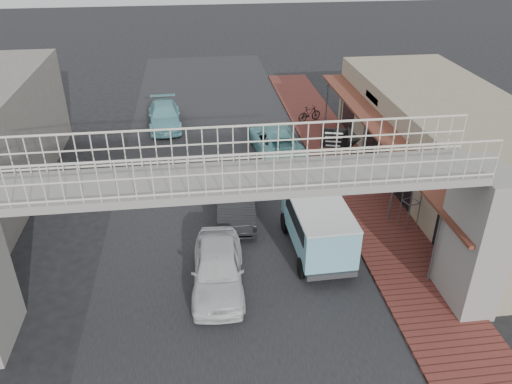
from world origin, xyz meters
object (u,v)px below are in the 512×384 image
object	(u,v)px
angkot_curb	(276,141)
angkot_van	(318,222)
dark_sedan	(236,200)
angkot_far	(165,116)
arrow_sign	(352,140)
white_hatchback	(218,268)
motorcycle_near	(338,145)
street_clock	(416,175)
motorcycle_far	(309,114)

from	to	relation	value
angkot_curb	angkot_van	xyz separation A→B (m)	(0.10, -9.29, 0.68)
dark_sedan	angkot_van	bearing A→B (deg)	-43.64
angkot_far	arrow_sign	xyz separation A→B (m)	(8.85, -9.43, 1.93)
white_hatchback	angkot_van	bearing A→B (deg)	24.84
motorcycle_near	dark_sedan	bearing A→B (deg)	118.17
angkot_van	street_clock	xyz separation A→B (m)	(4.17, 1.14, 1.11)
white_hatchback	street_clock	distance (m)	8.69
dark_sedan	street_clock	xyz separation A→B (m)	(7.03, -1.95, 1.74)
white_hatchback	angkot_curb	bearing A→B (deg)	74.03
motorcycle_far	angkot_van	bearing A→B (deg)	149.14
motorcycle_near	street_clock	size ratio (longest dim) A/B	0.54
angkot_curb	motorcycle_far	bearing A→B (deg)	-127.67
dark_sedan	angkot_van	size ratio (longest dim) A/B	1.01
angkot_far	angkot_van	xyz separation A→B (m)	(6.25, -14.09, 0.71)
motorcycle_near	motorcycle_far	bearing A→B (deg)	-8.13
motorcycle_near	white_hatchback	bearing A→B (deg)	130.49
angkot_van	motorcycle_far	distance (m)	13.83
angkot_curb	street_clock	xyz separation A→B (m)	(4.27, -8.15, 1.79)
motorcycle_near	angkot_van	bearing A→B (deg)	144.87
dark_sedan	angkot_far	xyz separation A→B (m)	(-3.39, 11.00, -0.08)
angkot_curb	dark_sedan	bearing A→B (deg)	62.18
angkot_van	arrow_sign	distance (m)	5.47
motorcycle_far	white_hatchback	bearing A→B (deg)	136.78
motorcycle_near	arrow_sign	bearing A→B (deg)	155.93
dark_sedan	angkot_far	world-z (taller)	dark_sedan
angkot_curb	arrow_sign	distance (m)	5.68
white_hatchback	dark_sedan	world-z (taller)	white_hatchback
angkot_far	motorcycle_near	distance (m)	10.92
angkot_curb	motorcycle_near	distance (m)	3.43
angkot_curb	street_clock	size ratio (longest dim) A/B	1.76
angkot_curb	arrow_sign	bearing A→B (deg)	116.44
motorcycle_near	angkot_curb	bearing A→B (deg)	66.81
white_hatchback	angkot_curb	world-z (taller)	white_hatchback
motorcycle_far	arrow_sign	xyz separation A→B (m)	(-0.15, -8.87, 2.03)
white_hatchback	angkot_far	bearing A→B (deg)	101.95
angkot_van	arrow_sign	xyz separation A→B (m)	(2.60, 4.66, 1.22)
white_hatchback	arrow_sign	bearing A→B (deg)	47.00
dark_sedan	angkot_curb	size ratio (longest dim) A/B	0.90
white_hatchback	angkot_van	distance (m)	4.25
angkot_curb	angkot_far	world-z (taller)	angkot_curb
street_clock	arrow_sign	bearing A→B (deg)	98.23
motorcycle_far	angkot_far	bearing A→B (deg)	67.06
white_hatchback	angkot_curb	distance (m)	11.47
angkot_far	motorcycle_far	bearing A→B (deg)	-7.48
dark_sedan	motorcycle_far	size ratio (longest dim) A/B	2.87
motorcycle_far	arrow_sign	size ratio (longest dim) A/B	0.51
motorcycle_near	motorcycle_far	xyz separation A→B (m)	(-0.54, 4.75, 0.07)
white_hatchback	motorcycle_near	xyz separation A→B (m)	(7.20, 10.31, -0.24)
dark_sedan	angkot_van	world-z (taller)	angkot_van
angkot_far	motorcycle_far	distance (m)	9.02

